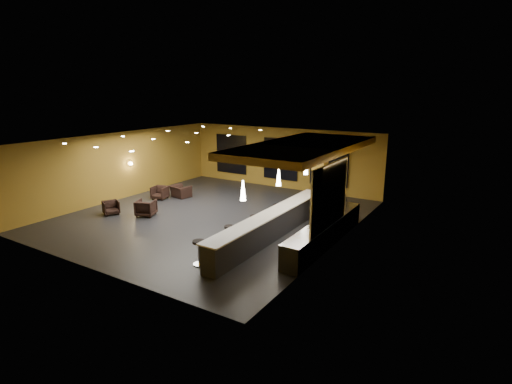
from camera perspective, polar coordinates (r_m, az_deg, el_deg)
The scene contains 34 objects.
floor at distance 18.46m, azimuth -6.12°, elevation -3.57°, with size 12.00×13.00×0.10m, color black.
ceiling at distance 17.68m, azimuth -6.43°, elevation 7.59°, with size 12.00×13.00×0.10m, color black.
wall_back at distance 23.39m, azimuth 3.64°, elevation 4.88°, with size 12.00×0.10×3.50m, color olive.
wall_front at distance 13.62m, azimuth -23.44°, elevation -3.38°, with size 12.00×0.10×3.50m, color olive.
wall_left at distance 22.16m, azimuth -18.75°, elevation 3.60°, with size 0.10×13.00×3.50m, color olive.
wall_right at distance 15.13m, azimuth 12.14°, elevation -0.78°, with size 0.10×13.00×3.50m, color olive.
wood_soffit at distance 16.47m, azimuth 6.89°, elevation 6.40°, with size 3.60×8.00×0.28m, color #AA7C31.
window_left at distance 25.12m, azimuth -3.56°, elevation 5.43°, with size 2.20×0.06×2.40m, color black.
window_center at distance 23.30m, azimuth 3.51°, elevation 4.72°, with size 2.20×0.06×2.40m, color black.
window_right at distance 22.07m, azimuth 10.40°, elevation 3.96°, with size 2.20×0.06×2.40m, color black.
tile_backsplash at distance 14.18m, azimuth 10.48°, elevation -0.67°, with size 0.06×3.20×2.40m, color white.
bar_counter at distance 15.57m, azimuth 2.27°, elevation -4.84°, with size 0.60×8.00×1.00m, color black.
bar_top at distance 15.40m, azimuth 2.29°, elevation -2.99°, with size 0.78×8.10×0.05m, color beige.
prep_counter at distance 15.21m, azimuth 9.81°, elevation -5.80°, with size 0.70×6.00×0.86m, color black.
prep_top at distance 15.06m, azimuth 9.89°, elevation -4.18°, with size 0.72×6.00×0.03m, color silver.
wall_shelf_lower at distance 14.16m, azimuth 9.58°, elevation -2.33°, with size 0.30×1.50×0.03m, color silver.
wall_shelf_upper at distance 14.04m, azimuth 9.66°, elevation -0.57°, with size 0.30×1.50×0.03m, color silver.
column at distance 19.23m, azimuth 9.09°, elevation 2.62°, with size 0.60×0.60×3.50m, color olive.
wall_sconce at distance 22.34m, azimuth -17.50°, elevation 3.91°, with size 0.22×0.22×0.22m, color #FFE5B2.
pendant_0 at distance 13.39m, azimuth -1.87°, elevation 0.22°, with size 0.20×0.20×0.70m, color white.
pendant_1 at distance 15.48m, azimuth 3.25°, elevation 2.17°, with size 0.20×0.20×0.70m, color white.
pendant_2 at distance 17.68m, azimuth 7.14°, elevation 3.63°, with size 0.20×0.20×0.70m, color white.
staff_a at distance 17.07m, azimuth 8.52°, elevation -1.87°, with size 0.65×0.42×1.77m, color black.
staff_b at distance 17.79m, azimuth 11.33°, elevation -1.48°, with size 0.82×0.64×1.68m, color black.
staff_c at distance 17.94m, azimuth 11.66°, elevation -1.19°, with size 0.87×0.57×1.78m, color black.
armchair_a at distance 19.70m, azimuth -20.01°, elevation -2.11°, with size 0.68×0.70×0.64m, color black.
armchair_b at distance 18.96m, azimuth -15.44°, elevation -2.20°, with size 0.80×0.82×0.75m, color black.
armchair_c at distance 21.66m, azimuth -13.58°, elevation -0.09°, with size 0.73×0.75×0.69m, color black.
armchair_d at distance 21.81m, azimuth -10.71°, elevation 0.09°, with size 0.97×0.85×0.63m, color black.
bar_stool_0 at distance 13.38m, azimuth -8.16°, elevation -8.11°, with size 0.43×0.43×0.84m.
bar_stool_1 at distance 14.79m, azimuth -3.82°, elevation -5.90°, with size 0.40×0.40×0.79m.
bar_stool_2 at distance 15.87m, azimuth -0.18°, elevation -4.39°, with size 0.41×0.41×0.80m.
bar_stool_3 at distance 17.41m, azimuth 3.09°, elevation -2.72°, with size 0.40×0.40×0.79m.
bar_stool_4 at distance 18.72m, azimuth 5.62°, elevation -1.59°, with size 0.38×0.38×0.76m.
Camera 1 is at (10.85, -13.80, 5.66)m, focal length 28.00 mm.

